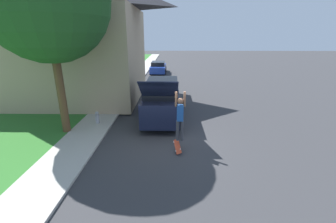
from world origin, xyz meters
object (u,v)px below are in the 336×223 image
object	(u,v)px
skateboard	(177,146)
fire_hydrant	(97,117)
suv_parked	(162,100)
skateboarder	(180,116)
car_down_street	(158,67)
lawn_tree_near	(46,0)

from	to	relation	value
skateboard	fire_hydrant	world-z (taller)	fire_hydrant
suv_parked	skateboarder	bearing A→B (deg)	-76.44
skateboarder	skateboard	distance (m)	1.27
suv_parked	skateboarder	distance (m)	3.77
car_down_street	fire_hydrant	xyz separation A→B (m)	(-2.16, -16.88, -0.29)
skateboard	suv_parked	bearing A→B (deg)	101.94
skateboarder	fire_hydrant	distance (m)	5.14
lawn_tree_near	car_down_street	world-z (taller)	lawn_tree_near
skateboard	fire_hydrant	distance (m)	5.00
lawn_tree_near	car_down_street	bearing A→B (deg)	79.47
lawn_tree_near	fire_hydrant	size ratio (longest dim) A/B	13.35
skateboarder	suv_parked	bearing A→B (deg)	103.56
suv_parked	fire_hydrant	bearing A→B (deg)	-164.62
lawn_tree_near	skateboarder	bearing A→B (deg)	-17.41
car_down_street	skateboard	world-z (taller)	car_down_street
lawn_tree_near	fire_hydrant	xyz separation A→B (m)	(1.17, 1.04, -5.42)
suv_parked	skateboard	distance (m)	3.93
skateboard	fire_hydrant	xyz separation A→B (m)	(-4.13, 2.82, 0.16)
fire_hydrant	suv_parked	bearing A→B (deg)	15.38
skateboarder	car_down_street	bearing A→B (deg)	95.98
fire_hydrant	car_down_street	bearing A→B (deg)	82.70
suv_parked	skateboard	size ratio (longest dim) A/B	7.87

